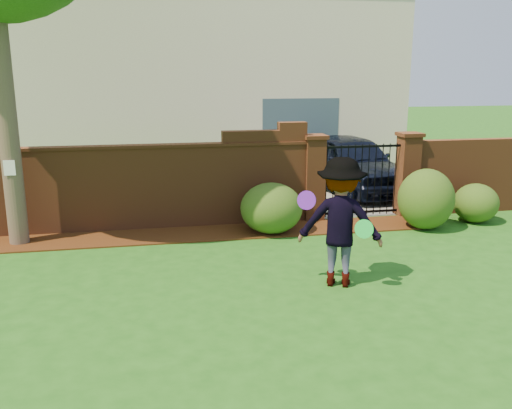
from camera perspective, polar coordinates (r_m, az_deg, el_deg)
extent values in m
cube|color=#1F5615|center=(8.09, -2.34, -9.81)|extent=(80.00, 80.00, 0.01)
cube|color=#381B0A|center=(11.14, -9.85, -3.23)|extent=(11.10, 1.08, 0.03)
cube|color=brown|center=(11.62, -16.02, 1.40)|extent=(8.70, 0.25, 1.70)
cube|color=brown|center=(11.67, 0.88, 6.95)|extent=(1.80, 0.25, 0.30)
cube|color=brown|center=(11.78, 3.77, 8.12)|extent=(0.60, 0.25, 0.16)
cube|color=brown|center=(11.48, -16.31, 5.69)|extent=(8.70, 0.31, 0.06)
cube|color=brown|center=(13.91, 22.77, 2.82)|extent=(4.00, 0.25, 1.70)
cube|color=brown|center=(12.09, 5.97, 2.56)|extent=(0.42, 0.42, 1.80)
cube|color=brown|center=(11.94, 6.09, 6.99)|extent=(0.50, 0.50, 0.08)
cube|color=brown|center=(12.90, 15.37, 2.85)|extent=(0.42, 0.42, 1.80)
cube|color=brown|center=(12.76, 15.64, 6.99)|extent=(0.50, 0.50, 0.08)
cylinder|color=black|center=(12.19, 7.28, 2.37)|extent=(0.02, 0.02, 1.60)
cylinder|color=black|center=(12.24, 8.00, 2.40)|extent=(0.02, 0.02, 1.60)
cylinder|color=black|center=(12.29, 8.71, 2.42)|extent=(0.02, 0.02, 1.60)
cylinder|color=black|center=(12.35, 9.42, 2.45)|extent=(0.02, 0.02, 1.60)
cylinder|color=black|center=(12.40, 10.12, 2.47)|extent=(0.02, 0.02, 1.60)
cylinder|color=black|center=(12.46, 10.82, 2.49)|extent=(0.02, 0.02, 1.60)
cylinder|color=black|center=(12.52, 11.50, 2.51)|extent=(0.02, 0.02, 1.60)
cylinder|color=black|center=(12.59, 12.19, 2.53)|extent=(0.02, 0.02, 1.60)
cylinder|color=black|center=(12.65, 12.86, 2.55)|extent=(0.02, 0.02, 1.60)
cylinder|color=black|center=(12.72, 13.53, 2.57)|extent=(0.02, 0.02, 1.60)
cylinder|color=black|center=(12.78, 14.19, 2.59)|extent=(0.02, 0.02, 1.60)
cube|color=black|center=(12.62, 10.67, -0.76)|extent=(1.78, 0.03, 0.05)
cube|color=black|center=(12.34, 10.97, 5.91)|extent=(1.78, 0.03, 0.05)
cube|color=gray|center=(16.33, 5.50, 2.28)|extent=(3.20, 8.00, 0.01)
cube|color=beige|center=(19.45, -5.03, 13.00)|extent=(12.00, 6.00, 6.00)
cube|color=#384C5B|center=(17.14, 4.59, 6.88)|extent=(2.40, 0.12, 2.40)
imported|color=black|center=(15.08, 10.23, 4.14)|extent=(2.47, 4.75, 1.54)
cylinder|color=#4B3B2D|center=(11.02, -24.96, 13.93)|extent=(0.36, 0.36, 7.00)
cube|color=white|center=(10.97, -24.14, 3.48)|extent=(0.20, 0.01, 0.28)
ellipsoid|color=#234916|center=(11.12, 1.60, -0.38)|extent=(1.26, 1.26, 1.03)
ellipsoid|color=#234916|center=(11.91, 17.17, 0.53)|extent=(1.15, 1.15, 1.26)
ellipsoid|color=#234916|center=(12.85, 21.78, 0.14)|extent=(0.96, 0.96, 0.85)
imported|color=gray|center=(8.38, 8.66, -1.89)|extent=(1.47, 1.17, 1.98)
cylinder|color=#661CB3|center=(8.32, 5.26, 0.45)|extent=(0.29, 0.22, 0.29)
cylinder|color=#1CD244|center=(8.16, 11.12, -2.49)|extent=(0.26, 0.22, 0.28)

